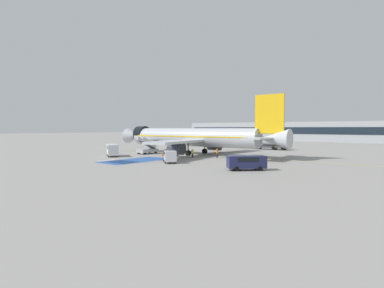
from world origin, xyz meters
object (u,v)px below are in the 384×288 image
Objects in this scene: boarding_stairs_forward at (147,149)px; service_van_1 at (246,161)px; airliner at (193,137)px; traffic_cone_1 at (162,155)px; fuel_tanker at (272,143)px; ground_crew_1 at (217,153)px; baggage_cart at (171,154)px; traffic_cone_0 at (240,160)px; service_van_0 at (112,149)px; service_van_2 at (170,155)px; terminal_building at (280,131)px; ground_crew_0 at (192,153)px.

boarding_stairs_forward is 30.96m from service_van_1.
traffic_cone_1 is (-2.82, -6.71, -3.36)m from airliner.
fuel_tanker is (7.38, 24.04, -1.93)m from airliner.
ground_crew_1 is 11.42m from traffic_cone_1.
service_van_1 is (29.33, -9.90, 0.23)m from boarding_stairs_forward.
airliner is 25.11m from service_van_1.
fuel_tanker is at bearing 58.52° from boarding_stairs_forward.
baggage_cart is 9.89m from ground_crew_1.
service_van_0 is at bearing -165.33° from traffic_cone_0.
service_van_2 is (-14.33, 0.58, 0.00)m from service_van_1.
traffic_cone_0 is 17.74m from traffic_cone_1.
boarding_stairs_forward is 7.76× the size of traffic_cone_0.
ground_crew_1 is at bearing 58.21° from baggage_cart.
baggage_cart is at bearing -4.41° from boarding_stairs_forward.
ground_crew_1 reaches higher than traffic_cone_1.
traffic_cone_0 is at bearing -172.99° from fuel_tanker.
terminal_building is at bearing 142.86° from baggage_cart.
baggage_cart is (8.41, 8.21, -1.15)m from service_van_0.
traffic_cone_1 is (-1.12, -1.61, 0.03)m from baggage_cart.
airliner is 16.70m from traffic_cone_0.
ground_crew_0 is 2.42× the size of traffic_cone_0.
baggage_cart is 0.03× the size of terminal_building.
ground_crew_0 reaches higher than traffic_cone_1.
baggage_cart is 5.06× the size of traffic_cone_1.
boarding_stairs_forward is 13.17m from ground_crew_0.
ground_crew_1 is at bearing 32.82° from service_van_2.
boarding_stairs_forward reaches higher than service_van_2.
service_van_1 is at bearing -70.83° from terminal_building.
traffic_cone_1 is at bearing 124.01° from ground_crew_1.
service_van_1 is 24.42m from traffic_cone_1.
baggage_cart is at bearing 23.03° from service_van_1.
traffic_cone_1 is (-8.75, 7.36, -0.91)m from service_van_2.
fuel_tanker is 3.29× the size of baggage_cart.
service_van_0 is 11.81m from baggage_cart.
ground_crew_1 is (18.01, 10.45, -0.41)m from service_van_0.
airliner is at bearing 175.35° from service_van_0.
ground_crew_0 is 90.71m from terminal_building.
service_van_2 is at bearing -4.59° from baggage_cart.
service_van_2 is at bearing 21.80° from ground_crew_0.
service_van_2 is at bearing -175.76° from ground_crew_1.
traffic_cone_1 is at bearing 179.88° from traffic_cone_0.
airliner is at bearing 65.64° from service_van_2.
fuel_tanker is at bearing 71.65° from traffic_cone_1.
traffic_cone_1 is (-17.74, 0.04, -0.05)m from traffic_cone_0.
service_van_2 is 0.05× the size of terminal_building.
service_van_1 is 103.77m from terminal_building.
ground_crew_0 is (-1.86, 8.53, -0.25)m from service_van_2.
service_van_2 is 7.35× the size of traffic_cone_0.
ground_crew_0 is (5.76, -0.45, 0.69)m from baggage_cart.
service_van_2 reaches higher than ground_crew_1.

